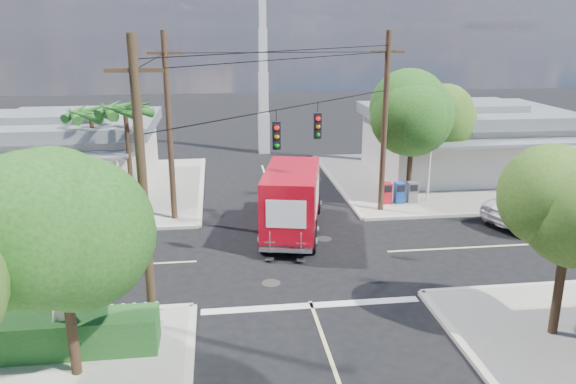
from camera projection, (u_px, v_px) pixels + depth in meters
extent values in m
plane|color=black|center=(294.00, 256.00, 23.25)|extent=(120.00, 120.00, 0.00)
cube|color=gray|center=(444.00, 178.00, 35.04)|extent=(14.00, 14.00, 0.14)
cube|color=#B9B4A4|center=(334.00, 182.00, 34.18)|extent=(0.25, 14.00, 0.14)
cube|color=#B9B4A4|center=(498.00, 213.00, 28.38)|extent=(14.00, 0.25, 0.14)
cube|color=gray|center=(79.00, 190.00, 32.34)|extent=(14.00, 14.00, 0.14)
cube|color=#B9B4A4|center=(202.00, 186.00, 33.20)|extent=(0.25, 14.00, 0.14)
cube|color=#B9B4A4|center=(45.00, 233.00, 25.68)|extent=(14.00, 0.25, 0.14)
cube|color=beige|center=(271.00, 190.00, 32.75)|extent=(0.12, 12.00, 0.01)
cube|color=beige|center=(521.00, 245.00, 24.47)|extent=(12.00, 0.12, 0.01)
cube|color=beige|center=(42.00, 269.00, 22.02)|extent=(12.00, 0.12, 0.01)
cube|color=silver|center=(312.00, 305.00, 19.15)|extent=(7.50, 0.40, 0.01)
cube|color=beige|center=(463.00, 146.00, 35.67)|extent=(11.00, 8.00, 3.40)
cube|color=slate|center=(465.00, 114.00, 35.09)|extent=(11.80, 8.80, 0.70)
cube|color=slate|center=(466.00, 106.00, 34.95)|extent=(6.05, 4.40, 0.50)
cube|color=slate|center=(502.00, 143.00, 30.67)|extent=(9.90, 1.80, 0.15)
cylinder|color=silver|center=(429.00, 175.00, 29.78)|extent=(0.12, 0.12, 2.90)
cube|color=beige|center=(64.00, 157.00, 33.17)|extent=(10.00, 8.00, 3.20)
cube|color=slate|center=(61.00, 124.00, 32.62)|extent=(10.80, 8.80, 0.70)
cube|color=slate|center=(60.00, 116.00, 32.47)|extent=(5.50, 4.40, 0.50)
cube|color=slate|center=(37.00, 157.00, 28.20)|extent=(9.00, 1.80, 0.15)
cylinder|color=silver|center=(119.00, 184.00, 28.31)|extent=(0.12, 0.12, 2.70)
cube|color=silver|center=(264.00, 133.00, 41.90)|extent=(0.80, 0.80, 3.00)
cube|color=silver|center=(263.00, 93.00, 41.05)|extent=(0.70, 0.70, 3.00)
cube|color=silver|center=(263.00, 50.00, 40.20)|extent=(0.60, 0.60, 3.00)
cube|color=silver|center=(262.00, 6.00, 39.35)|extent=(0.50, 0.50, 3.00)
cylinder|color=#422D1C|center=(70.00, 311.00, 14.69)|extent=(0.28, 0.28, 3.71)
sphere|color=#184717|center=(59.00, 228.00, 14.03)|extent=(3.71, 3.71, 3.71)
sphere|color=#184717|center=(44.00, 217.00, 14.11)|extent=(3.02, 3.02, 3.02)
sphere|color=#184717|center=(72.00, 236.00, 13.82)|extent=(3.25, 3.25, 3.25)
cylinder|color=#422D1C|center=(410.00, 162.00, 29.98)|extent=(0.28, 0.28, 4.10)
sphere|color=#184717|center=(413.00, 114.00, 29.25)|extent=(4.10, 4.10, 4.10)
sphere|color=#184717|center=(405.00, 109.00, 29.32)|extent=(3.33, 3.33, 3.33)
sphere|color=#184717|center=(421.00, 118.00, 29.04)|extent=(3.58, 3.58, 3.58)
cylinder|color=#422D1C|center=(440.00, 156.00, 32.46)|extent=(0.28, 0.28, 3.58)
sphere|color=#2F5719|center=(443.00, 118.00, 31.82)|extent=(3.58, 3.58, 3.58)
sphere|color=#2F5719|center=(435.00, 113.00, 31.90)|extent=(2.91, 2.91, 2.91)
sphere|color=#2F5719|center=(451.00, 120.00, 31.61)|extent=(3.14, 3.14, 3.14)
cylinder|color=#422D1C|center=(560.00, 281.00, 16.73)|extent=(0.28, 0.28, 3.46)
sphere|color=#2F5719|center=(570.00, 212.00, 16.11)|extent=(3.46, 3.46, 3.46)
sphere|color=#2F5719|center=(554.00, 203.00, 16.19)|extent=(2.81, 2.81, 2.81)
cylinder|color=#422D1C|center=(129.00, 159.00, 28.71)|extent=(0.24, 0.24, 5.00)
cone|color=#225B1E|center=(143.00, 108.00, 28.08)|extent=(0.50, 2.06, 0.98)
cone|color=#225B1E|center=(138.00, 106.00, 28.71)|extent=(1.92, 1.68, 0.98)
cone|color=#225B1E|center=(124.00, 106.00, 28.78)|extent=(2.12, 0.95, 0.98)
cone|color=#225B1E|center=(110.00, 107.00, 28.24)|extent=(1.34, 2.07, 0.98)
cone|color=#225B1E|center=(107.00, 110.00, 27.50)|extent=(1.34, 2.07, 0.98)
cone|color=#225B1E|center=(118.00, 111.00, 27.11)|extent=(2.12, 0.95, 0.98)
cone|color=#225B1E|center=(135.00, 110.00, 27.37)|extent=(1.92, 1.68, 0.98)
cylinder|color=#422D1C|center=(95.00, 157.00, 29.95)|extent=(0.24, 0.24, 4.60)
cone|color=#225B1E|center=(108.00, 112.00, 29.38)|extent=(0.50, 2.06, 0.98)
cone|color=#225B1E|center=(104.00, 110.00, 30.01)|extent=(1.92, 1.68, 0.98)
cone|color=#225B1E|center=(90.00, 110.00, 30.08)|extent=(2.12, 0.95, 0.98)
cone|color=#225B1E|center=(76.00, 112.00, 29.54)|extent=(1.34, 2.07, 0.98)
cone|color=#225B1E|center=(73.00, 114.00, 28.80)|extent=(1.34, 2.07, 0.98)
cone|color=#225B1E|center=(83.00, 115.00, 28.41)|extent=(2.12, 0.95, 0.98)
cone|color=#225B1E|center=(99.00, 114.00, 28.67)|extent=(1.92, 1.68, 0.98)
cylinder|color=#473321|center=(143.00, 192.00, 16.39)|extent=(0.28, 0.28, 9.00)
cube|color=#473321|center=(134.00, 70.00, 15.39)|extent=(1.60, 0.12, 0.12)
cylinder|color=#473321|center=(385.00, 125.00, 27.55)|extent=(0.28, 0.28, 9.00)
cube|color=#473321|center=(388.00, 52.00, 26.56)|extent=(1.60, 0.12, 0.12)
cylinder|color=#473321|center=(169.00, 130.00, 26.28)|extent=(0.28, 0.28, 9.00)
cube|color=#473321|center=(165.00, 53.00, 25.28)|extent=(1.60, 0.12, 0.12)
cylinder|color=black|center=(295.00, 107.00, 21.49)|extent=(10.43, 10.43, 0.04)
cube|color=black|center=(276.00, 136.00, 20.90)|extent=(0.30, 0.24, 1.05)
sphere|color=red|center=(277.00, 127.00, 20.67)|extent=(0.20, 0.20, 0.20)
cube|color=black|center=(317.00, 126.00, 22.94)|extent=(0.30, 0.24, 1.05)
sphere|color=red|center=(318.00, 118.00, 22.71)|extent=(0.20, 0.20, 0.20)
cube|color=silver|center=(63.00, 327.00, 16.82)|extent=(5.94, 0.05, 0.08)
cube|color=silver|center=(61.00, 315.00, 16.71)|extent=(5.94, 0.05, 0.08)
cube|color=silver|center=(158.00, 317.00, 17.12)|extent=(0.09, 0.06, 1.00)
cube|color=#184719|center=(48.00, 336.00, 15.98)|extent=(6.20, 1.20, 1.10)
cube|color=red|center=(386.00, 193.00, 29.66)|extent=(0.50, 0.50, 1.10)
cube|color=#174095|center=(399.00, 193.00, 29.74)|extent=(0.50, 0.50, 1.10)
cube|color=slate|center=(412.00, 192.00, 29.83)|extent=(0.50, 0.50, 1.10)
cube|color=black|center=(293.00, 221.00, 26.01)|extent=(3.53, 7.29, 0.22)
cube|color=red|center=(297.00, 190.00, 28.43)|extent=(2.44, 1.96, 1.98)
cube|color=black|center=(298.00, 179.00, 28.92)|extent=(1.89, 0.63, 0.85)
cube|color=silver|center=(298.00, 197.00, 29.38)|extent=(2.04, 0.55, 0.31)
cube|color=red|center=(291.00, 198.00, 24.86)|extent=(3.32, 5.57, 2.61)
cube|color=white|center=(317.00, 196.00, 24.72)|extent=(0.72, 3.16, 1.17)
cube|color=white|center=(266.00, 195.00, 24.92)|extent=(0.72, 3.16, 1.17)
cube|color=white|center=(286.00, 214.00, 22.31)|extent=(1.58, 0.37, 1.17)
cube|color=silver|center=(286.00, 250.00, 22.62)|extent=(2.15, 0.69, 0.16)
cube|color=silver|center=(270.00, 242.00, 22.46)|extent=(0.41, 0.14, 0.90)
cube|color=silver|center=(301.00, 243.00, 22.36)|extent=(0.41, 0.14, 0.90)
cylinder|color=black|center=(277.00, 203.00, 28.59)|extent=(0.49, 1.03, 0.99)
cylinder|color=black|center=(317.00, 204.00, 28.41)|extent=(0.49, 1.03, 0.99)
cylinder|color=black|center=(263.00, 241.00, 23.61)|extent=(0.49, 1.03, 0.99)
cylinder|color=black|center=(312.00, 242.00, 23.44)|extent=(0.49, 1.03, 0.99)
imported|color=silver|center=(542.00, 207.00, 26.97)|extent=(6.53, 4.74, 1.65)
imported|color=beige|center=(63.00, 325.00, 15.83)|extent=(0.79, 0.66, 1.84)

